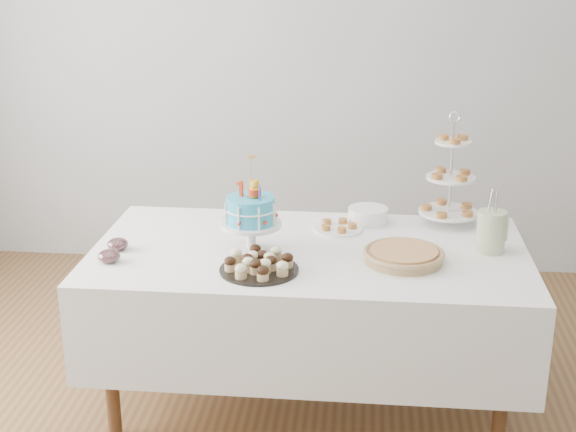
# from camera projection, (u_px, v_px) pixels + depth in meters

# --- Properties ---
(walls) EXTENTS (5.04, 4.04, 2.70)m
(walls) POSITION_uv_depth(u_px,v_px,m) (305.00, 137.00, 3.07)
(walls) COLOR #A5A7AA
(walls) RESTS_ON floor
(table) EXTENTS (1.92, 1.02, 0.77)m
(table) POSITION_uv_depth(u_px,v_px,m) (309.00, 296.00, 3.62)
(table) COLOR white
(table) RESTS_ON floor
(birthday_cake) EXTENTS (0.27, 0.27, 0.42)m
(birthday_cake) POSITION_uv_depth(u_px,v_px,m) (251.00, 225.00, 3.50)
(birthday_cake) COLOR white
(birthday_cake) RESTS_ON table
(cupcake_tray) EXTENTS (0.33, 0.33, 0.08)m
(cupcake_tray) POSITION_uv_depth(u_px,v_px,m) (259.00, 263.00, 3.30)
(cupcake_tray) COLOR black
(cupcake_tray) RESTS_ON table
(pie) EXTENTS (0.35, 0.35, 0.05)m
(pie) POSITION_uv_depth(u_px,v_px,m) (404.00, 255.00, 3.39)
(pie) COLOR tan
(pie) RESTS_ON table
(tiered_stand) EXTENTS (0.28, 0.28, 0.55)m
(tiered_stand) POSITION_uv_depth(u_px,v_px,m) (451.00, 178.00, 3.78)
(tiered_stand) COLOR silver
(tiered_stand) RESTS_ON table
(plate_stack) EXTENTS (0.19, 0.19, 0.07)m
(plate_stack) POSITION_uv_depth(u_px,v_px,m) (368.00, 215.00, 3.86)
(plate_stack) COLOR white
(plate_stack) RESTS_ON table
(pastry_plate) EXTENTS (0.23, 0.23, 0.03)m
(pastry_plate) POSITION_uv_depth(u_px,v_px,m) (338.00, 227.00, 3.77)
(pastry_plate) COLOR white
(pastry_plate) RESTS_ON table
(jam_bowl_a) EXTENTS (0.10, 0.10, 0.06)m
(jam_bowl_a) POSITION_uv_depth(u_px,v_px,m) (109.00, 256.00, 3.39)
(jam_bowl_a) COLOR silver
(jam_bowl_a) RESTS_ON table
(jam_bowl_b) EXTENTS (0.09, 0.09, 0.05)m
(jam_bowl_b) POSITION_uv_depth(u_px,v_px,m) (118.00, 244.00, 3.53)
(jam_bowl_b) COLOR silver
(jam_bowl_b) RESTS_ON table
(utensil_pitcher) EXTENTS (0.13, 0.13, 0.28)m
(utensil_pitcher) POSITION_uv_depth(u_px,v_px,m) (491.00, 230.00, 3.49)
(utensil_pitcher) COLOR beige
(utensil_pitcher) RESTS_ON table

